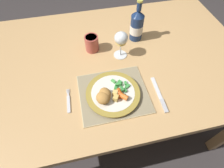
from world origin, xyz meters
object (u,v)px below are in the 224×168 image
(dining_table, at_px, (108,67))
(bottle, at_px, (137,25))
(fork, at_px, (69,102))
(dinner_plate, at_px, (113,93))
(wine_glass, at_px, (121,39))
(drinking_cup, at_px, (92,43))
(table_knife, at_px, (160,97))

(dining_table, relative_size, bottle, 6.64)
(fork, distance_m, bottle, 0.58)
(dinner_plate, bearing_deg, dining_table, 83.85)
(wine_glass, relative_size, bottle, 0.64)
(dining_table, bearing_deg, drinking_cup, 129.14)
(dinner_plate, bearing_deg, table_knife, -15.81)
(dining_table, bearing_deg, bottle, 33.33)
(table_knife, xyz_separation_m, wine_glass, (-0.12, 0.31, 0.11))
(dining_table, height_order, fork, fork)
(wine_glass, distance_m, drinking_cup, 0.18)
(table_knife, bearing_deg, fork, 171.09)
(dinner_plate, distance_m, table_knife, 0.22)
(table_knife, bearing_deg, drinking_cup, 123.51)
(table_knife, height_order, wine_glass, wine_glass)
(fork, relative_size, bottle, 0.54)
(drinking_cup, bearing_deg, wine_glass, -28.98)
(bottle, bearing_deg, dining_table, -146.67)
(dinner_plate, distance_m, bottle, 0.44)
(dinner_plate, xyz_separation_m, table_knife, (0.21, -0.06, -0.01))
(dining_table, relative_size, table_knife, 7.95)
(dining_table, distance_m, dinner_plate, 0.26)
(dining_table, height_order, wine_glass, wine_glass)
(wine_glass, bearing_deg, table_knife, -69.81)
(dinner_plate, xyz_separation_m, drinking_cup, (-0.05, 0.33, 0.03))
(wine_glass, bearing_deg, bottle, 44.35)
(dining_table, xyz_separation_m, wine_glass, (0.07, 0.01, 0.19))
(fork, bearing_deg, dining_table, 45.41)
(fork, bearing_deg, bottle, 40.40)
(drinking_cup, bearing_deg, fork, -116.47)
(dinner_plate, relative_size, table_knife, 1.26)
(dining_table, height_order, table_knife, table_knife)
(fork, relative_size, table_knife, 0.64)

